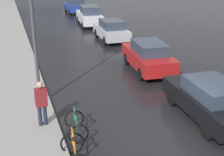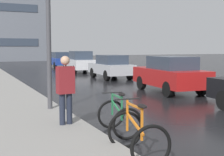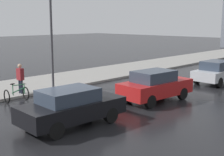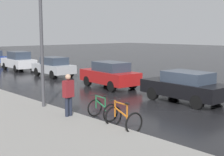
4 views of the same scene
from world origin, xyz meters
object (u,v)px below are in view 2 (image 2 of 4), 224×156
car_white (80,62)px  pedestrian (66,88)px  bicycle_nearest (137,135)px  bicycle_second (119,117)px  car_silver (111,67)px  car_red (170,74)px  car_blue (60,60)px

car_white → pedestrian: size_ratio=2.47×
bicycle_nearest → bicycle_second: 1.61m
bicycle_second → car_silver: (5.25, 11.79, 0.38)m
car_white → pedestrian: 17.72m
bicycle_nearest → car_white: size_ratio=0.28×
bicycle_nearest → pedestrian: 2.54m
bicycle_second → pedestrian: bearing=140.3°
car_white → bicycle_nearest: bearing=-106.2°
car_red → pedestrian: (-6.07, -4.27, 0.20)m
pedestrian → bicycle_second: bearing=-39.7°
car_silver → car_white: bearing=91.2°
car_red → car_white: size_ratio=0.96×
bicycle_second → car_white: car_white is taller
bicycle_nearest → car_silver: bearing=67.1°
car_silver → car_white: car_white is taller
bicycle_second → car_blue: car_blue is taller
car_blue → bicycle_nearest: bearing=-102.6°
car_blue → pedestrian: (-6.35, -23.25, 0.22)m
car_red → pedestrian: size_ratio=2.36×
car_white → car_silver: bearing=-88.8°
car_red → car_silver: bearing=88.4°
bicycle_nearest → pedestrian: (-0.61, 2.40, 0.60)m
car_silver → car_white: (-0.12, 5.67, 0.07)m
car_silver → car_white: 5.68m
car_silver → car_blue: size_ratio=1.01×
bicycle_nearest → car_white: (5.52, 19.02, 0.43)m
bicycle_nearest → car_silver: size_ratio=0.32×
car_red → car_white: bearing=89.7°
bicycle_nearest → car_silver: car_silver is taller
bicycle_second → pedestrian: pedestrian is taller
bicycle_nearest → car_silver: (5.64, 13.34, 0.36)m
car_white → car_red: bearing=-90.3°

